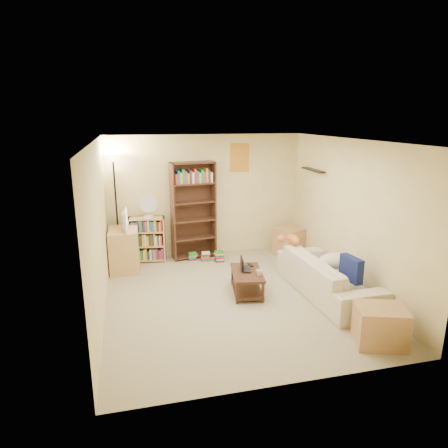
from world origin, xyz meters
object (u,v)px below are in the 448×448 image
(tabby_cat, at_px, (291,239))
(desk_fan, at_px, (148,206))
(tall_bookshelf, at_px, (194,208))
(side_table, at_px, (289,241))
(end_cabinet, at_px, (380,326))
(tv_stand, at_px, (124,250))
(short_bookshelf, at_px, (147,239))
(television, at_px, (122,220))
(mug, at_px, (259,273))
(laptop, at_px, (249,269))
(coffee_table, at_px, (247,280))
(sofa, at_px, (328,276))
(floor_lamp, at_px, (114,177))

(tabby_cat, xyz_separation_m, desk_fan, (-2.42, 1.42, 0.42))
(tabby_cat, height_order, tall_bookshelf, tall_bookshelf)
(tall_bookshelf, xyz_separation_m, side_table, (1.97, -0.31, -0.76))
(tall_bookshelf, height_order, end_cabinet, tall_bookshelf)
(tv_stand, distance_m, short_bookshelf, 0.59)
(television, bearing_deg, short_bookshelf, -49.43)
(mug, distance_m, desk_fan, 2.74)
(laptop, distance_m, end_cabinet, 2.26)
(desk_fan, bearing_deg, tabby_cat, -30.35)
(tabby_cat, height_order, tv_stand, tabby_cat)
(end_cabinet, bearing_deg, tall_bookshelf, 114.93)
(coffee_table, xyz_separation_m, laptop, (0.06, 0.08, 0.16))
(sofa, distance_m, tabby_cat, 0.97)
(laptop, relative_size, side_table, 0.61)
(side_table, distance_m, end_cabinet, 3.51)
(tv_stand, height_order, desk_fan, desk_fan)
(desk_fan, bearing_deg, sofa, -39.41)
(tv_stand, distance_m, tall_bookshelf, 1.59)
(television, xyz_separation_m, end_cabinet, (3.17, -3.44, -0.73))
(television, bearing_deg, tall_bookshelf, -73.60)
(sofa, height_order, coffee_table, sofa)
(sofa, height_order, tabby_cat, tabby_cat)
(tall_bookshelf, xyz_separation_m, end_cabinet, (1.77, -3.81, -0.79))
(laptop, relative_size, mug, 2.80)
(laptop, xyz_separation_m, tv_stand, (-2.02, 1.51, 0.00))
(short_bookshelf, xyz_separation_m, end_cabinet, (2.72, -3.81, -0.20))
(tv_stand, bearing_deg, television, 0.00)
(short_bookshelf, relative_size, desk_fan, 2.06)
(sofa, distance_m, end_cabinet, 1.52)
(tabby_cat, xyz_separation_m, floor_lamp, (-3.02, 1.46, 1.01))
(tall_bookshelf, bearing_deg, tabby_cat, -51.65)
(desk_fan, relative_size, side_table, 0.76)
(mug, xyz_separation_m, tall_bookshelf, (-0.69, 2.16, 0.62))
(desk_fan, relative_size, floor_lamp, 0.20)
(mug, distance_m, short_bookshelf, 2.71)
(tall_bookshelf, distance_m, floor_lamp, 1.65)
(desk_fan, bearing_deg, tv_stand, -147.65)
(tabby_cat, distance_m, desk_fan, 2.83)
(sofa, xyz_separation_m, laptop, (-1.22, 0.41, 0.08))
(sofa, bearing_deg, tabby_cat, 18.61)
(tall_bookshelf, bearing_deg, desk_fan, 175.10)
(desk_fan, xyz_separation_m, end_cabinet, (2.67, -3.76, -0.89))
(sofa, distance_m, tv_stand, 3.76)
(tabby_cat, xyz_separation_m, mug, (-0.82, -0.70, -0.29))
(sofa, bearing_deg, floor_lamp, 53.45)
(coffee_table, xyz_separation_m, side_table, (1.42, 1.64, 0.05))
(floor_lamp, distance_m, side_table, 3.78)
(television, bearing_deg, tv_stand, 0.00)
(mug, xyz_separation_m, side_table, (1.28, 1.85, -0.14))
(short_bookshelf, bearing_deg, mug, -45.12)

